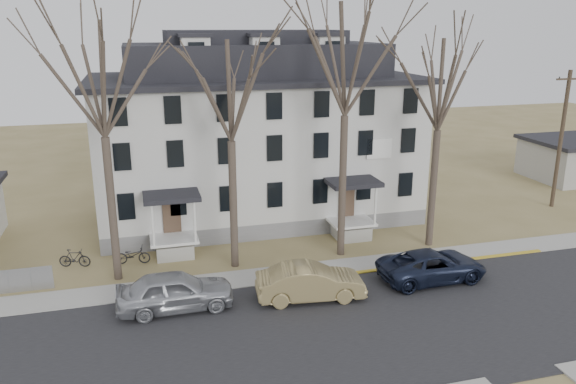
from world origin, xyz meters
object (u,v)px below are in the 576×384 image
object	(u,v)px
tree_mid_left	(230,84)
car_silver	(175,292)
tree_far_left	(99,71)
tree_mid_right	(441,78)
car_tan	(310,283)
utility_pole_far	(561,138)
boarding_house	(256,136)
bicycle_left	(133,256)
car_navy	(432,266)
bicycle_right	(75,259)
tree_center	(346,51)

from	to	relation	value
tree_mid_left	car_silver	distance (m)	10.20
tree_far_left	tree_mid_right	size ratio (longest dim) A/B	1.08
car_tan	utility_pole_far	bearing A→B (deg)	-60.57
boarding_house	tree_mid_left	xyz separation A→B (m)	(-3.00, -8.15, 4.22)
utility_pole_far	bicycle_left	bearing A→B (deg)	-174.91
tree_mid_left	car_tan	world-z (taller)	tree_mid_left
bicycle_left	car_navy	bearing A→B (deg)	-102.94
boarding_house	bicycle_left	size ratio (longest dim) A/B	11.32
tree_far_left	tree_mid_left	bearing A→B (deg)	0.00
boarding_house	bicycle_right	bearing A→B (deg)	-151.20
car_tan	bicycle_right	xyz separation A→B (m)	(-10.95, 6.69, -0.33)
tree_mid_right	tree_far_left	bearing A→B (deg)	180.00
car_navy	utility_pole_far	bearing A→B (deg)	-60.42
utility_pole_far	car_tan	size ratio (longest dim) A/B	1.88
bicycle_right	tree_center	bearing A→B (deg)	-82.98
utility_pole_far	boarding_house	bearing A→B (deg)	169.08
boarding_house	car_silver	bearing A→B (deg)	-117.72
utility_pole_far	car_navy	size ratio (longest dim) A/B	1.74
tree_mid_right	car_tan	world-z (taller)	tree_mid_right
tree_center	bicycle_left	distance (m)	15.55
car_silver	tree_far_left	bearing A→B (deg)	31.86
tree_mid_right	car_navy	xyz separation A→B (m)	(-2.27, -4.37, -8.84)
boarding_house	bicycle_left	xyz separation A→B (m)	(-8.25, -6.51, -4.90)
boarding_house	car_tan	size ratio (longest dim) A/B	4.12
tree_far_left	tree_center	xyz separation A→B (m)	(12.00, 0.00, 0.74)
car_silver	car_navy	distance (m)	12.66
bicycle_left	bicycle_right	xyz separation A→B (m)	(-2.97, 0.35, 0.02)
tree_far_left	car_silver	distance (m)	10.61
tree_center	tree_far_left	bearing A→B (deg)	180.00
tree_mid_left	tree_far_left	bearing A→B (deg)	180.00
tree_mid_right	utility_pole_far	size ratio (longest dim) A/B	1.34
utility_pole_far	car_tan	xyz separation A→B (m)	(-20.77, -8.90, -4.07)
boarding_house	tree_mid_left	world-z (taller)	tree_mid_left
tree_center	car_tan	world-z (taller)	tree_center
tree_center	car_navy	world-z (taller)	tree_center
utility_pole_far	tree_mid_right	bearing A→B (deg)	-160.71
boarding_house	tree_mid_left	bearing A→B (deg)	-110.20
tree_center	car_tan	bearing A→B (deg)	-124.77
tree_far_left	car_tan	xyz separation A→B (m)	(8.73, -4.70, -9.51)
tree_far_left	tree_center	size ratio (longest dim) A/B	0.93
car_silver	car_navy	xyz separation A→B (m)	(12.65, -0.31, -0.13)
tree_far_left	car_navy	xyz separation A→B (m)	(15.23, -4.37, -9.58)
utility_pole_far	car_silver	size ratio (longest dim) A/B	1.82
tree_mid_right	bicycle_right	xyz separation A→B (m)	(-19.72, 1.99, -9.10)
tree_far_left	bicycle_left	xyz separation A→B (m)	(0.75, 1.64, -9.86)
car_silver	car_tan	size ratio (longest dim) A/B	1.03
utility_pole_far	car_tan	distance (m)	22.96
tree_mid_left	car_navy	world-z (taller)	tree_mid_left
tree_far_left	car_navy	world-z (taller)	tree_far_left
boarding_house	car_tan	xyz separation A→B (m)	(-0.27, -12.86, -4.55)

